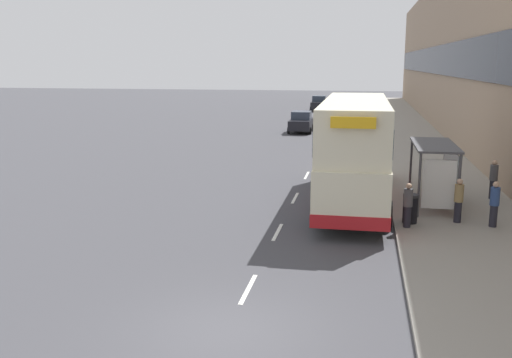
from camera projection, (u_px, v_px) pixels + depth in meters
ground_plane at (227, 331)px, 12.48m from camera, size 220.00×220.00×0.00m
pavement at (407, 131)px, 48.36m from camera, size 5.00×93.00×0.14m
terrace_facade at (462, 51)px, 46.32m from camera, size 3.10×93.00×13.34m
lane_mark_0 at (248, 289)px, 14.79m from camera, size 0.12×2.00×0.01m
lane_mark_1 at (278, 232)px, 19.76m from camera, size 0.12×2.00×0.01m
lane_mark_2 at (295, 198)px, 24.73m from camera, size 0.12×2.00×0.01m
lane_mark_3 at (307, 175)px, 29.69m from camera, size 0.12×2.00×0.01m
lane_mark_4 at (315, 159)px, 34.66m from camera, size 0.12×2.00×0.01m
lane_mark_5 at (321, 147)px, 39.62m from camera, size 0.12×2.00×0.01m
lane_mark_6 at (326, 138)px, 44.59m from camera, size 0.12×2.00×0.01m
lane_mark_7 at (330, 130)px, 49.56m from camera, size 0.12×2.00×0.01m
lane_mark_8 at (333, 124)px, 54.52m from camera, size 0.12×2.00×0.01m
bus_shelter at (439, 164)px, 22.31m from camera, size 1.60×4.20×2.48m
double_decker_bus_near at (354, 149)px, 23.40m from camera, size 2.85×11.37×4.30m
car_0 at (319, 104)px, 68.99m from camera, size 1.97×3.83×1.84m
car_1 at (301, 122)px, 47.85m from camera, size 1.97×3.88×1.76m
pedestrian_at_shelter at (459, 200)px, 20.32m from camera, size 0.32×0.32×1.60m
pedestrian_1 at (494, 204)px, 19.78m from camera, size 0.32×0.32×1.61m
pedestrian_2 at (408, 205)px, 19.73m from camera, size 0.31×0.31×1.57m
pedestrian_3 at (493, 179)px, 23.87m from camera, size 0.33×0.33×1.65m
litter_bin at (410, 208)px, 20.32m from camera, size 0.55×0.55×1.05m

